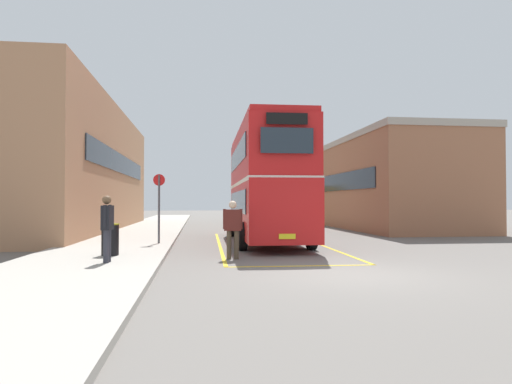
% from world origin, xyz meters
% --- Properties ---
extents(ground_plane, '(135.60, 135.60, 0.00)m').
position_xyz_m(ground_plane, '(0.00, 14.40, 0.00)').
color(ground_plane, '#66605B').
extents(sidewalk_left, '(4.00, 57.60, 0.14)m').
position_xyz_m(sidewalk_left, '(-6.50, 16.80, 0.07)').
color(sidewalk_left, '#A39E93').
rests_on(sidewalk_left, ground).
extents(brick_building_left, '(6.88, 23.06, 7.18)m').
position_xyz_m(brick_building_left, '(-11.51, 17.63, 3.59)').
color(brick_building_left, '#AD7A56').
rests_on(brick_building_left, ground).
extents(depot_building_right, '(6.19, 13.45, 5.77)m').
position_xyz_m(depot_building_right, '(8.53, 17.25, 2.89)').
color(depot_building_right, '#9E6647').
rests_on(depot_building_right, ground).
extents(double_decker_bus, '(2.87, 10.62, 4.75)m').
position_xyz_m(double_decker_bus, '(-0.72, 8.84, 2.51)').
color(double_decker_bus, black).
rests_on(double_decker_bus, ground).
extents(single_deck_bus, '(3.06, 9.78, 3.02)m').
position_xyz_m(single_deck_bus, '(3.82, 29.97, 1.64)').
color(single_deck_bus, black).
rests_on(single_deck_bus, ground).
extents(pedestrian_boarding, '(0.57, 0.29, 1.73)m').
position_xyz_m(pedestrian_boarding, '(-2.52, 3.23, 1.00)').
color(pedestrian_boarding, '#473828').
rests_on(pedestrian_boarding, ground).
extents(pedestrian_waiting_near, '(0.26, 0.58, 1.72)m').
position_xyz_m(pedestrian_waiting_near, '(-5.86, 1.82, 1.14)').
color(pedestrian_waiting_near, '#2D2D38').
rests_on(pedestrian_waiting_near, sidewalk_left).
extents(litter_bin, '(0.52, 0.52, 0.93)m').
position_xyz_m(litter_bin, '(-6.08, 3.44, 0.61)').
color(litter_bin, black).
rests_on(litter_bin, sidewalk_left).
extents(bus_stop_sign, '(0.44, 0.09, 2.61)m').
position_xyz_m(bus_stop_sign, '(-5.01, 7.27, 1.71)').
color(bus_stop_sign, '#4C4C51').
rests_on(bus_stop_sign, sidewalk_left).
extents(bay_marking_yellow, '(4.32, 12.64, 0.01)m').
position_xyz_m(bay_marking_yellow, '(-0.73, 6.91, 0.00)').
color(bay_marking_yellow, gold).
rests_on(bay_marking_yellow, ground).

